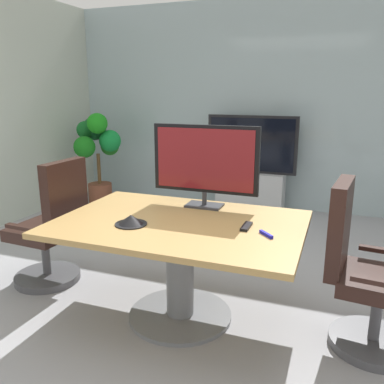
{
  "coord_description": "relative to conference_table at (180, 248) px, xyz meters",
  "views": [
    {
      "loc": [
        0.95,
        -2.66,
        1.65
      ],
      "look_at": [
        -0.07,
        0.07,
        0.9
      ],
      "focal_mm": 37.72,
      "sensor_mm": 36.0,
      "label": 1
    }
  ],
  "objects": [
    {
      "name": "ground_plane",
      "position": [
        0.07,
        0.18,
        -0.55
      ],
      "size": [
        6.98,
        6.98,
        0.0
      ],
      "primitive_type": "plane",
      "color": "#99999E"
    },
    {
      "name": "wall_back_glass_partition",
      "position": [
        0.07,
        3.17,
        0.86
      ],
      "size": [
        5.89,
        0.1,
        2.81
      ],
      "primitive_type": "cube",
      "color": "#9EB2B7",
      "rests_on": "ground"
    },
    {
      "name": "conference_table",
      "position": [
        0.0,
        0.0,
        0.0
      ],
      "size": [
        1.71,
        1.17,
        0.75
      ],
      "color": "#B2894C",
      "rests_on": "ground"
    },
    {
      "name": "office_chair_left",
      "position": [
        -1.23,
        0.13,
        -0.09
      ],
      "size": [
        0.61,
        0.58,
        1.09
      ],
      "rotation": [
        0.0,
        0.0,
        -1.62
      ],
      "color": "#4C4C51",
      "rests_on": "ground"
    },
    {
      "name": "office_chair_right",
      "position": [
        1.23,
        0.12,
        -0.09
      ],
      "size": [
        0.62,
        0.6,
        1.09
      ],
      "rotation": [
        0.0,
        0.0,
        1.46
      ],
      "color": "#4C4C51",
      "rests_on": "ground"
    },
    {
      "name": "tv_monitor",
      "position": [
        0.05,
        0.41,
        0.56
      ],
      "size": [
        0.84,
        0.18,
        0.64
      ],
      "color": "#333338",
      "rests_on": "conference_table"
    },
    {
      "name": "wall_display_unit",
      "position": [
        -0.1,
        2.81,
        -0.1
      ],
      "size": [
        1.2,
        0.36,
        1.31
      ],
      "color": "#B7BABC",
      "rests_on": "ground"
    },
    {
      "name": "potted_plant",
      "position": [
        -2.26,
        2.43,
        0.3
      ],
      "size": [
        0.65,
        0.7,
        1.32
      ],
      "color": "brown",
      "rests_on": "ground"
    },
    {
      "name": "conference_phone",
      "position": [
        -0.28,
        -0.19,
        0.23
      ],
      "size": [
        0.22,
        0.22,
        0.07
      ],
      "color": "black",
      "rests_on": "conference_table"
    },
    {
      "name": "remote_control",
      "position": [
        0.47,
        0.03,
        0.21
      ],
      "size": [
        0.05,
        0.17,
        0.02
      ],
      "primitive_type": "cube",
      "rotation": [
        0.0,
        0.0,
        0.0
      ],
      "color": "black",
      "rests_on": "conference_table"
    },
    {
      "name": "whiteboard_marker",
      "position": [
        0.62,
        -0.08,
        0.21
      ],
      "size": [
        0.1,
        0.11,
        0.02
      ],
      "primitive_type": "cube",
      "rotation": [
        0.0,
        0.0,
        -0.8
      ],
      "color": "#1919A5",
      "rests_on": "conference_table"
    }
  ]
}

